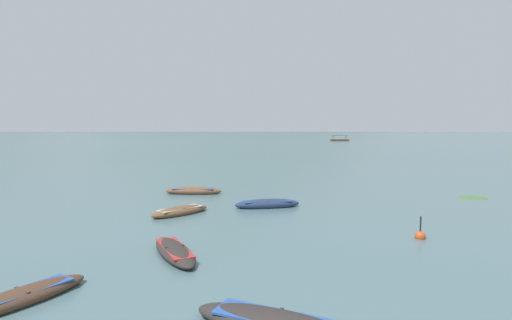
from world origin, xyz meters
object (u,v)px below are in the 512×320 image
Objects in this scene: rowboat_3 at (267,204)px; ferry_0 at (340,140)px; rowboat_6 at (180,211)px; rowboat_0 at (193,191)px; rowboat_1 at (174,251)px; rowboat_2 at (23,297)px; mooring_buoy at (420,236)px.

ferry_0 is (35.30, 133.59, 0.26)m from rowboat_3.
rowboat_6 is at bearing -106.44° from ferry_0.
rowboat_0 is 134.79m from ferry_0.
rowboat_1 is 1.18× the size of rowboat_6.
rowboat_3 reaches higher than rowboat_1.
ferry_0 is at bearing 75.20° from rowboat_3.
rowboat_1 is 0.52× the size of ferry_0.
rowboat_2 is 13.91m from mooring_buoy.
rowboat_3 is 1.20× the size of rowboat_6.
rowboat_6 is at bearing 98.16° from rowboat_1.
mooring_buoy is (-29.42, -140.09, -0.35)m from ferry_0.
rowboat_1 is 147.31m from ferry_0.
rowboat_0 is 6.64m from rowboat_6.
ferry_0 reaches higher than rowboat_6.
rowboat_0 is 1.18× the size of rowboat_2.
mooring_buoy is at bearing -24.51° from rowboat_6.
rowboat_1 is 1.14× the size of rowboat_2.
ferry_0 reaches higher than rowboat_0.
rowboat_1 is 3.66× the size of mooring_buoy.
rowboat_3 is 3.73× the size of mooring_buoy.
rowboat_3 reaches higher than rowboat_0.
rowboat_3 is 8.77m from mooring_buoy.
rowboat_2 is at bearing -101.88° from rowboat_6.
rowboat_2 is 0.87× the size of rowboat_3.
rowboat_2 reaches higher than rowboat_1.
rowboat_1 is (1.21, -13.40, -0.04)m from rowboat_0.
rowboat_3 is (6.83, 12.15, 0.04)m from rowboat_2.
rowboat_0 is at bearing 92.09° from rowboat_6.
rowboat_0 is at bearing 95.17° from rowboat_1.
rowboat_1 is 9.75m from mooring_buoy.
ferry_0 is 143.15m from mooring_buoy.
mooring_buoy is (5.88, -6.50, -0.09)m from rowboat_3.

